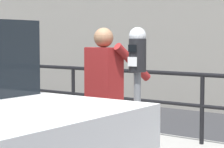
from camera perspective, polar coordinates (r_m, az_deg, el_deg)
The scene contains 3 objects.
parking_meter at distance 4.46m, azimuth 3.17°, elevation 0.23°, with size 0.17×0.18×1.58m.
pedestrian_at_meter at distance 4.97m, azimuth -0.96°, elevation -2.21°, with size 0.67×0.54×1.59m.
background_railing at distance 6.47m, azimuth 11.16°, elevation -2.26°, with size 24.06×0.06×1.00m.
Camera 1 is at (2.82, -3.18, 1.61)m, focal length 73.57 mm.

